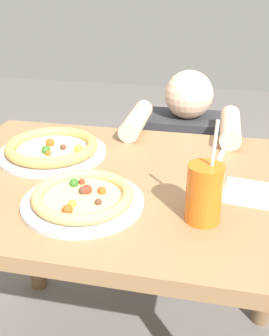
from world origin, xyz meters
TOP-DOWN VIEW (x-y plane):
  - dining_table at (0.00, 0.00)m, footprint 1.12×0.77m
  - pizza_near at (-0.07, -0.16)m, footprint 0.30×0.30m
  - pizza_far at (-0.26, 0.11)m, footprint 0.34×0.34m
  - drink_cup_colored at (0.22, -0.17)m, footprint 0.08×0.08m
  - paper_napkin at (0.35, -0.02)m, footprint 0.18×0.16m
  - fork at (0.25, 0.17)m, footprint 0.05×0.20m
  - diner_seated at (0.12, 0.61)m, footprint 0.40×0.52m

SIDE VIEW (x-z plane):
  - diner_seated at x=0.12m, z-range -0.04..0.89m
  - dining_table at x=0.00m, z-range 0.25..1.00m
  - paper_napkin at x=0.35m, z-range 0.75..0.75m
  - fork at x=0.25m, z-range 0.75..0.75m
  - pizza_near at x=-0.07m, z-range 0.75..0.79m
  - pizza_far at x=-0.26m, z-range 0.75..0.79m
  - drink_cup_colored at x=0.22m, z-range 0.70..0.94m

